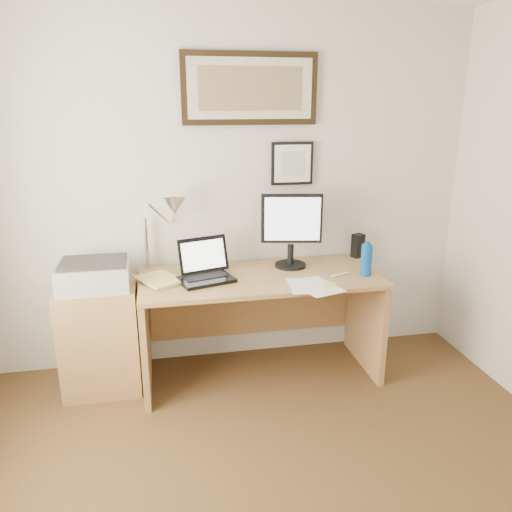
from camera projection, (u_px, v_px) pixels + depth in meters
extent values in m
cube|color=silver|center=(229.00, 193.00, 3.52)|extent=(3.50, 0.02, 2.50)
cube|color=#9B7141|center=(101.00, 338.00, 3.31)|extent=(0.50, 0.40, 0.73)
cylinder|color=#0C4CA1|center=(366.00, 260.00, 3.33)|extent=(0.07, 0.07, 0.21)
cylinder|color=#0C4CA1|center=(368.00, 243.00, 3.29)|extent=(0.04, 0.04, 0.02)
cube|color=black|center=(358.00, 246.00, 3.72)|extent=(0.10, 0.09, 0.18)
cube|color=white|center=(317.00, 286.00, 3.15)|extent=(0.32, 0.38, 0.00)
cube|color=white|center=(305.00, 286.00, 3.16)|extent=(0.23, 0.31, 0.00)
cube|color=#E6CE6D|center=(329.00, 285.00, 3.16)|extent=(0.09, 0.09, 0.01)
cylinder|color=white|center=(340.00, 275.00, 3.34)|extent=(0.14, 0.06, 0.02)
imported|color=#E1D06A|center=(144.00, 284.00, 3.16)|extent=(0.34, 0.37, 0.02)
cube|color=#9B7141|center=(260.00, 278.00, 3.35)|extent=(1.60, 0.70, 0.03)
cube|color=#9B7141|center=(145.00, 338.00, 3.32)|extent=(0.04, 0.65, 0.72)
cube|color=#9B7141|center=(365.00, 319.00, 3.61)|extent=(0.04, 0.65, 0.72)
cube|color=#9B7141|center=(251.00, 299.00, 3.75)|extent=(1.50, 0.03, 0.55)
cube|color=black|center=(206.00, 279.00, 3.24)|extent=(0.40, 0.33, 0.02)
cube|color=black|center=(205.00, 276.00, 3.26)|extent=(0.31, 0.21, 0.00)
cube|color=black|center=(203.00, 255.00, 3.33)|extent=(0.35, 0.17, 0.23)
cube|color=white|center=(204.00, 255.00, 3.32)|extent=(0.30, 0.14, 0.18)
cylinder|color=black|center=(290.00, 265.00, 3.53)|extent=(0.22, 0.22, 0.02)
cylinder|color=black|center=(291.00, 254.00, 3.51)|extent=(0.04, 0.04, 0.14)
cube|color=black|center=(292.00, 218.00, 3.42)|extent=(0.42, 0.11, 0.34)
cube|color=silver|center=(292.00, 219.00, 3.40)|extent=(0.37, 0.07, 0.30)
cube|color=#AAAAAC|center=(94.00, 276.00, 3.17)|extent=(0.44, 0.34, 0.16)
cube|color=#2C2C2C|center=(93.00, 262.00, 3.14)|extent=(0.40, 0.30, 0.02)
cylinder|color=silver|center=(147.00, 244.00, 3.43)|extent=(0.02, 0.02, 0.36)
cylinder|color=silver|center=(160.00, 214.00, 3.33)|extent=(0.15, 0.23, 0.19)
cone|color=silver|center=(175.00, 206.00, 3.27)|extent=(0.16, 0.18, 0.15)
cube|color=black|center=(250.00, 89.00, 3.32)|extent=(0.92, 0.03, 0.47)
cube|color=beige|center=(251.00, 89.00, 3.30)|extent=(0.84, 0.01, 0.39)
cube|color=#796346|center=(251.00, 89.00, 3.30)|extent=(0.70, 0.00, 0.28)
cube|color=black|center=(292.00, 163.00, 3.52)|extent=(0.30, 0.02, 0.30)
cube|color=white|center=(293.00, 164.00, 3.51)|extent=(0.26, 0.00, 0.26)
cube|color=#B9BEC3|center=(293.00, 164.00, 3.50)|extent=(0.17, 0.00, 0.17)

